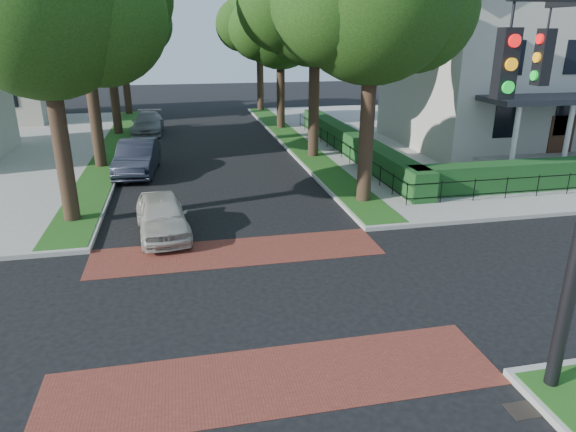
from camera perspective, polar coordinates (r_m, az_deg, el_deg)
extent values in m
plane|color=black|center=(13.31, -3.99, -9.45)|extent=(120.00, 120.00, 0.00)
cube|color=gray|center=(37.61, 22.49, 8.45)|extent=(30.00, 30.00, 0.15)
cube|color=maroon|center=(16.16, -5.61, -3.99)|extent=(9.00, 2.20, 0.01)
cube|color=maroon|center=(10.66, -1.42, -17.69)|extent=(9.00, 2.20, 0.01)
cube|color=black|center=(10.88, 24.88, -18.95)|extent=(0.65, 0.45, 0.01)
cube|color=#244D16|center=(32.03, 0.75, 8.35)|extent=(1.60, 29.80, 0.02)
cube|color=#244D16|center=(31.52, -18.94, 7.10)|extent=(1.60, 29.80, 0.02)
cylinder|color=black|center=(19.99, 8.87, 11.87)|extent=(0.56, 0.56, 7.35)
sphere|color=#13350E|center=(20.77, 13.84, 21.50)|extent=(4.65, 4.65, 4.65)
sphere|color=#13350E|center=(19.15, 5.00, 22.44)|extent=(4.34, 4.34, 4.34)
cylinder|color=black|center=(27.55, 2.92, 14.54)|extent=(0.56, 0.56, 7.70)
sphere|color=#13350E|center=(28.27, 6.74, 22.02)|extent=(4.95, 4.95, 4.95)
sphere|color=#13350E|center=(26.90, -0.49, 22.48)|extent=(4.62, 4.62, 4.62)
cylinder|color=black|center=(36.34, -0.82, 14.99)|extent=(0.56, 0.56, 6.65)
sphere|color=#13350E|center=(36.22, -0.85, 20.54)|extent=(5.80, 5.80, 5.80)
sphere|color=#13350E|center=(36.85, 1.65, 19.89)|extent=(4.35, 4.35, 4.35)
sphere|color=#13350E|center=(35.77, -3.21, 20.04)|extent=(4.06, 4.06, 4.06)
sphere|color=#13350E|center=(37.67, -1.15, 21.26)|extent=(3.77, 3.77, 3.77)
cylinder|color=black|center=(45.17, -3.13, 16.11)|extent=(0.56, 0.56, 7.00)
sphere|color=#13350E|center=(45.09, -3.22, 20.81)|extent=(6.00, 6.00, 6.00)
sphere|color=#13350E|center=(45.66, -1.09, 20.32)|extent=(4.50, 4.50, 4.50)
sphere|color=#13350E|center=(44.68, -5.20, 20.39)|extent=(4.20, 4.20, 4.20)
sphere|color=#13350E|center=(46.60, -3.41, 21.38)|extent=(3.90, 3.90, 3.90)
cylinder|color=black|center=(19.17, -24.19, 9.54)|extent=(0.56, 0.56, 7.00)
sphere|color=#13350E|center=(18.98, -25.84, 20.54)|extent=(6.00, 6.00, 6.00)
sphere|color=#13350E|center=(18.98, -20.31, 20.02)|extent=(4.50, 4.50, 4.50)
cylinder|color=black|center=(26.93, -21.05, 13.56)|extent=(0.56, 0.56, 8.05)
cylinder|color=black|center=(35.87, -18.89, 14.08)|extent=(0.56, 0.56, 6.86)
sphere|color=#13350E|center=(35.76, -19.56, 19.84)|extent=(5.60, 5.60, 5.60)
sphere|color=#13350E|center=(35.92, -16.86, 19.47)|extent=(4.20, 4.20, 4.20)
sphere|color=#13350E|center=(35.74, -21.89, 19.10)|extent=(3.92, 3.92, 3.92)
sphere|color=#13350E|center=(37.16, -19.23, 20.61)|extent=(3.64, 3.64, 3.64)
cylinder|color=black|center=(44.80, -17.69, 15.31)|extent=(0.56, 0.56, 7.14)
sphere|color=#13350E|center=(44.72, -18.22, 20.12)|extent=(6.20, 6.20, 6.20)
sphere|color=#13350E|center=(44.89, -15.83, 19.82)|extent=(4.65, 4.65, 4.65)
sphere|color=#13350E|center=(44.68, -20.29, 19.52)|extent=(4.34, 4.34, 4.34)
sphere|color=#13350E|center=(46.27, -17.97, 20.72)|extent=(4.03, 4.03, 4.03)
cube|color=#16401B|center=(28.66, 7.11, 8.05)|extent=(1.00, 18.00, 1.20)
cube|color=#BAB4A7|center=(33.54, 23.36, 14.20)|extent=(12.00, 10.00, 8.00)
cube|color=gray|center=(29.21, 29.17, 5.21)|extent=(9.60, 2.40, 0.50)
cylinder|color=white|center=(25.59, 23.90, 7.97)|extent=(0.24, 0.24, 3.00)
cylinder|color=white|center=(27.28, 28.67, 7.89)|extent=(0.24, 0.24, 3.00)
cube|color=maroon|center=(43.47, -28.90, 20.09)|extent=(0.80, 0.80, 3.64)
cube|color=black|center=(8.39, 23.05, 15.29)|extent=(0.28, 0.22, 1.00)
cylinder|color=red|center=(8.27, 23.88, 17.38)|extent=(0.18, 0.05, 0.18)
cylinder|color=orange|center=(8.28, 23.57, 15.19)|extent=(0.18, 0.05, 0.18)
cylinder|color=#0CB226|center=(8.31, 23.26, 13.00)|extent=(0.18, 0.05, 0.18)
cube|color=black|center=(10.88, 26.49, 15.50)|extent=(0.22, 0.28, 1.00)
cylinder|color=red|center=(10.79, 26.19, 17.24)|extent=(0.05, 0.18, 0.18)
cylinder|color=orange|center=(10.80, 25.93, 15.56)|extent=(0.05, 0.18, 0.18)
cylinder|color=#0CB226|center=(10.82, 25.67, 13.89)|extent=(0.05, 0.18, 0.18)
imported|color=beige|center=(17.75, -13.84, 0.07)|extent=(2.05, 4.16, 1.37)
imported|color=#1D202B|center=(25.89, -16.39, 6.26)|extent=(2.10, 4.98, 1.60)
imported|color=gray|center=(36.45, -15.32, 9.91)|extent=(2.10, 4.85, 1.39)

